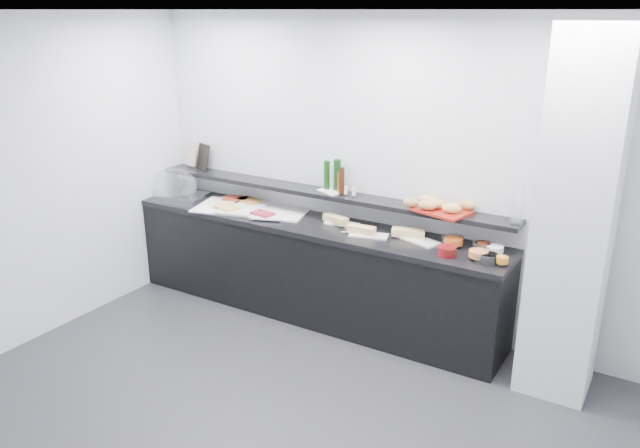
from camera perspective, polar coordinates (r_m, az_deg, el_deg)
The scene contains 56 objects.
ground at distance 4.41m, azimuth -5.05°, elevation -18.87°, with size 5.00×5.00×0.00m, color #2D2D30.
back_wall at distance 5.39m, azimuth 7.16°, elevation 4.34°, with size 5.00×0.02×2.70m, color silver.
ceiling at distance 3.48m, azimuth -6.39°, elevation 18.90°, with size 5.00×5.00×0.00m, color white.
column at distance 4.66m, azimuth 22.33°, elevation 0.71°, with size 0.50×0.50×2.70m, color silver.
buffet_cabinet at distance 5.75m, azimuth -0.84°, elevation -4.31°, with size 3.60×0.60×0.85m, color black.
counter_top at distance 5.59m, azimuth -0.86°, elevation -0.07°, with size 3.62×0.62×0.05m, color black.
wall_shelf at distance 5.65m, azimuth 0.07°, elevation 2.87°, with size 3.60×0.25×0.04m, color black.
cloche_base at distance 6.47m, azimuth -12.51°, elevation 2.58°, with size 0.49×0.32×0.04m, color silver.
cloche_dome at distance 6.49m, azimuth -13.11°, elevation 3.55°, with size 0.46×0.31×0.34m, color white.
linen_runner at distance 5.96m, azimuth -6.24°, elevation 1.39°, with size 1.08×0.51×0.01m, color white.
platter_meat_a at distance 6.20m, azimuth -8.26°, elevation 2.15°, with size 0.27×0.18×0.01m, color silver.
food_meat_a at distance 6.20m, azimuth -7.70°, elevation 2.34°, with size 0.23×0.15×0.02m, color maroon.
platter_salmon at distance 6.04m, azimuth -6.43°, elevation 1.77°, with size 0.32×0.21×0.01m, color white.
food_salmon at distance 6.12m, azimuth -6.54°, elevation 2.17°, with size 0.23×0.15×0.02m, color #C87629.
platter_cheese at distance 5.87m, azimuth -7.77°, elevation 1.20°, with size 0.34×0.23×0.01m, color white.
food_cheese at distance 5.95m, azimuth -8.54°, elevation 1.58°, with size 0.25×0.16×0.02m, color #E0B657.
platter_meat_b at distance 5.68m, azimuth -4.79°, elevation 0.69°, with size 0.27×0.18×0.01m, color white.
food_meat_b at distance 5.70m, azimuth -5.25°, elevation 0.96°, with size 0.20×0.13×0.02m, color maroon.
sandwich_plate_left at distance 5.52m, azimuth 2.01°, elevation 0.04°, with size 0.30×0.13×0.01m, color white.
sandwich_food_left at distance 5.52m, azimuth 1.45°, elevation 0.45°, with size 0.24×0.09×0.06m, color tan.
tongs_left at distance 5.53m, azimuth 1.31°, elevation 0.20°, with size 0.01×0.01×0.16m, color silver.
sandwich_plate_mid at distance 5.25m, azimuth 4.47°, elevation -1.03°, with size 0.32×0.14×0.01m, color silver.
sandwich_food_mid at distance 5.27m, azimuth 3.79°, elevation -0.51°, with size 0.24×0.09×0.06m, color tan.
tongs_mid at distance 5.27m, azimuth 2.84°, elevation -0.77°, with size 0.01×0.01×0.16m, color silver.
sandwich_plate_right at distance 5.19m, azimuth 8.91°, elevation -1.43°, with size 0.38×0.16×0.01m, color silver.
sandwich_food_right at distance 5.24m, azimuth 8.08°, elevation -0.77°, with size 0.27×0.10×0.06m, color #DBBE73.
tongs_right at distance 5.23m, azimuth 7.50°, elevation -1.07°, with size 0.01×0.01×0.16m, color silver.
bowl_glass_fruit at distance 5.15m, azimuth 12.04°, elevation -1.48°, with size 0.17×0.17×0.07m, color white.
fill_glass_fruit at distance 5.10m, azimuth 12.11°, elevation -1.54°, with size 0.15×0.15×0.05m, color #D2591C.
bowl_black_jam at distance 5.06m, azimuth 14.58°, elevation -2.04°, with size 0.12×0.12×0.07m, color black.
fill_black_jam at distance 5.05m, azimuth 14.76°, elevation -1.97°, with size 0.11×0.11×0.05m, color #5C1C0D.
bowl_glass_cream at distance 5.04m, azimuth 14.75°, elevation -2.13°, with size 0.18×0.18×0.07m, color white.
fill_glass_cream at distance 5.01m, azimuth 15.70°, elevation -2.22°, with size 0.13×0.13×0.05m, color white.
bowl_red_jam at distance 4.92m, azimuth 11.53°, elevation -2.44°, with size 0.14×0.14×0.07m, color maroon.
fill_red_jam at distance 4.89m, azimuth 11.67°, elevation -2.42°, with size 0.11×0.11×0.05m, color #550D0C.
bowl_glass_salmon at distance 4.83m, azimuth 14.90°, elevation -3.11°, with size 0.15×0.15×0.07m, color silver.
fill_glass_salmon at distance 4.88m, azimuth 14.29°, elevation -2.66°, with size 0.15×0.15×0.05m, color orange.
bowl_black_fruit at distance 4.85m, azimuth 15.18°, elevation -3.04°, with size 0.13×0.13×0.07m, color black.
fill_black_fruit at distance 4.81m, azimuth 16.32°, elevation -3.16°, with size 0.09×0.09×0.05m, color #C6781B.
framed_print at distance 6.50m, azimuth -10.64°, elevation 6.06°, with size 0.20×0.02×0.26m, color black.
print_art at distance 6.60m, azimuth -11.71°, elevation 6.18°, with size 0.16×0.00×0.22m, color tan.
condiment_tray at distance 5.60m, azimuth 0.95°, elevation 3.01°, with size 0.23×0.14×0.01m, color white.
bottle_green_a at distance 5.63m, azimuth 0.63°, elevation 4.51°, with size 0.05×0.05×0.26m, color #10360E.
bottle_brown at distance 5.48m, azimuth 2.00°, elevation 4.00°, with size 0.05×0.05×0.24m, color #331709.
bottle_green_b at distance 5.59m, azimuth 1.58°, elevation 4.53°, with size 0.07×0.07×0.28m, color black.
bottle_hot at distance 5.53m, azimuth 1.80°, elevation 3.80°, with size 0.04×0.04×0.18m, color #AC370C.
shaker_salt at distance 5.50m, azimuth 2.37°, elevation 3.11°, with size 0.03×0.03×0.07m, color white.
shaker_pepper at distance 5.45m, azimuth 3.11°, elevation 2.98°, with size 0.03×0.03×0.07m, color silver.
bread_tray at distance 5.13m, azimuth 11.05°, elevation 1.18°, with size 0.43×0.30×0.02m, color maroon.
bread_roll_nw at distance 5.23m, azimuth 9.80°, elevation 2.19°, with size 0.16×0.10×0.08m, color tan.
bread_roll_ne at distance 5.17m, azimuth 13.36°, elevation 1.73°, with size 0.14×0.09×0.08m, color #AD8342.
bread_roll_sw at distance 5.14m, azimuth 8.32°, elevation 1.97°, with size 0.13×0.08×0.08m, color #AF7A43.
bread_roll_s at distance 5.09m, azimuth 9.80°, elevation 1.71°, with size 0.16×0.10×0.08m, color #B27944.
bread_roll_se at distance 5.05m, azimuth 11.95°, elevation 1.43°, with size 0.16×0.10×0.08m, color tan.
bread_roll_mide at distance 5.14m, azimuth 10.64°, elevation 1.84°, with size 0.15×0.09×0.08m, color #BC8A48.
carafe at distance 4.93m, azimuth 17.61°, elevation 1.59°, with size 0.09×0.09×0.30m, color white.
Camera 1 is at (2.11, -2.77, 2.70)m, focal length 35.00 mm.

